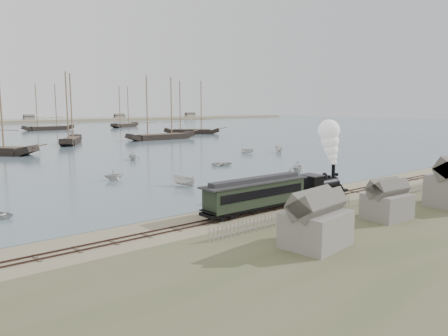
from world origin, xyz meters
TOP-DOWN VIEW (x-y plane):
  - ground at (0.00, 0.00)m, footprint 600.00×600.00m
  - rail_track at (0.00, -2.00)m, footprint 120.00×1.80m
  - picket_fence_west at (-6.50, -7.00)m, footprint 19.00×0.10m
  - picket_fence_east at (12.50, -7.50)m, footprint 15.00×0.10m
  - shed_left at (-10.00, -13.00)m, footprint 5.00×4.00m
  - shed_mid at (2.00, -12.00)m, footprint 4.00×3.50m
  - locomotive at (6.01, -2.00)m, footprint 7.22×2.69m
  - passenger_coach at (-6.13, -2.00)m, footprint 13.10×2.53m
  - beached_dinghy at (0.84, 0.75)m, footprint 3.43×4.21m
  - rowboat_1 at (-9.20, 25.22)m, footprint 2.76×3.16m
  - rowboat_2 at (-3.87, 14.80)m, footprint 4.03×2.65m
  - rowboat_3 at (12.76, 27.00)m, footprint 4.09×4.70m
  - rowboat_4 at (17.67, 13.38)m, footprint 3.92×4.18m
  - rowboat_5 at (36.81, 36.03)m, footprint 4.11×3.07m
  - rowboat_7 at (3.99, 44.81)m, footprint 3.85×3.51m
  - rowboat_8 at (29.79, 39.03)m, footprint 2.61×3.37m
  - schooner_3 at (7.26, 88.24)m, footprint 12.27×17.65m
  - schooner_4 at (35.40, 86.17)m, footprint 23.12×5.52m
  - schooner_5 at (58.55, 102.30)m, footprint 18.86×17.31m
  - schooner_8 at (23.49, 160.12)m, footprint 21.34×5.60m
  - schooner_9 at (61.19, 163.54)m, footprint 18.99×14.03m

SIDE VIEW (x-z plane):
  - ground at x=0.00m, z-range 0.00..0.00m
  - picket_fence_west at x=-6.50m, z-range -0.60..0.60m
  - picket_fence_east at x=12.50m, z-range -0.60..0.60m
  - shed_left at x=-10.00m, z-range -2.05..2.05m
  - shed_mid at x=2.00m, z-range -1.80..1.80m
  - rail_track at x=0.00m, z-range -0.04..0.12m
  - beached_dinghy at x=0.84m, z-range 0.00..0.76m
  - rowboat_3 at x=12.76m, z-range 0.06..0.87m
  - rowboat_8 at x=29.79m, z-range 0.06..1.29m
  - rowboat_2 at x=-3.87m, z-range 0.06..1.52m
  - rowboat_5 at x=36.81m, z-range 0.06..1.56m
  - rowboat_1 at x=-9.20m, z-range 0.06..1.67m
  - rowboat_7 at x=3.99m, z-range 0.06..1.81m
  - rowboat_4 at x=17.67m, z-range 0.06..1.83m
  - passenger_coach at x=-6.13m, z-range 0.43..3.61m
  - locomotive at x=6.01m, z-range -0.34..8.66m
  - schooner_3 at x=7.26m, z-range 0.06..20.06m
  - schooner_4 at x=35.40m, z-range 0.06..20.06m
  - schooner_5 at x=58.55m, z-range 0.06..20.06m
  - schooner_8 at x=23.49m, z-range 0.06..20.06m
  - schooner_9 at x=61.19m, z-range 0.06..20.06m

